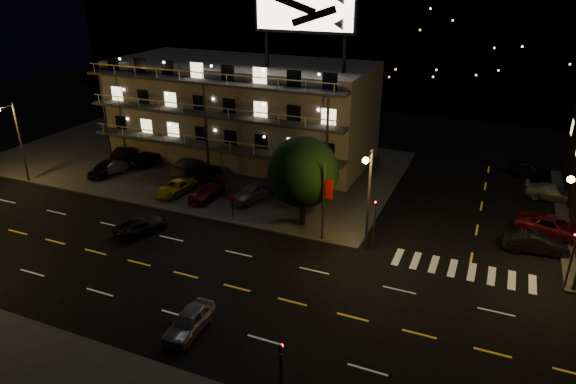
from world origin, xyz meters
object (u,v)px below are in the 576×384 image
at_px(lot_car_7, 187,164).
at_px(side_car_0, 536,243).
at_px(lot_car_2, 176,187).
at_px(lot_car_4, 252,192).
at_px(road_car_east, 189,322).
at_px(road_car_west, 141,225).
at_px(tree, 302,174).

distance_m(lot_car_7, side_car_0, 33.34).
xyz_separation_m(lot_car_2, lot_car_7, (-2.35, 5.35, 0.12)).
height_order(lot_car_4, lot_car_7, lot_car_4).
relative_size(lot_car_2, road_car_east, 1.07).
bearing_deg(lot_car_4, side_car_0, 17.03).
xyz_separation_m(lot_car_7, side_car_0, (33.13, -3.71, -0.13)).
bearing_deg(lot_car_2, side_car_0, 9.99).
bearing_deg(road_car_east, lot_car_4, 103.49).
distance_m(lot_car_7, road_car_west, 13.40).
xyz_separation_m(tree, lot_car_2, (-13.16, 1.21, -3.82)).
relative_size(tree, lot_car_4, 1.65).
distance_m(lot_car_2, lot_car_4, 7.39).
bearing_deg(lot_car_2, lot_car_4, 18.40).
xyz_separation_m(lot_car_4, lot_car_7, (-9.59, 3.88, -0.04)).
bearing_deg(side_car_0, road_car_west, 99.38).
relative_size(tree, road_car_east, 1.83).
xyz_separation_m(lot_car_4, road_car_east, (4.96, -17.87, -0.22)).
distance_m(tree, lot_car_4, 7.46).
bearing_deg(road_car_east, tree, 84.36).
relative_size(lot_car_7, road_car_east, 1.23).
distance_m(road_car_east, road_car_west, 13.79).
distance_m(lot_car_4, road_car_west, 10.43).
height_order(lot_car_4, road_car_east, lot_car_4).
bearing_deg(tree, road_car_west, -151.51).
bearing_deg(road_car_west, road_car_east, 161.17).
bearing_deg(road_car_west, lot_car_7, -50.23).
distance_m(lot_car_7, road_car_east, 26.17).
height_order(lot_car_2, road_car_east, road_car_east).
bearing_deg(lot_car_7, lot_car_2, 103.76).
bearing_deg(side_car_0, lot_car_2, 85.13).
bearing_deg(road_car_west, tree, -129.58).
relative_size(lot_car_4, road_car_east, 1.10).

